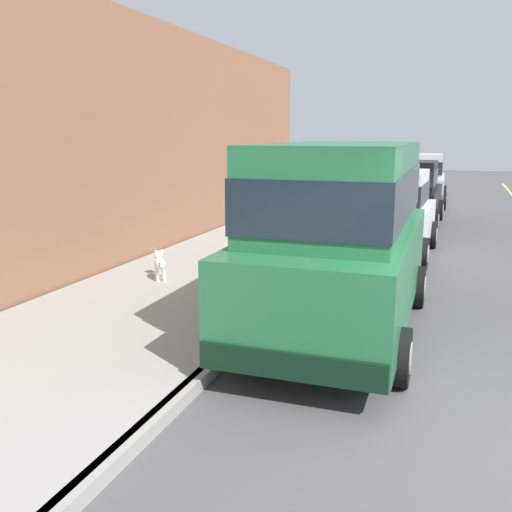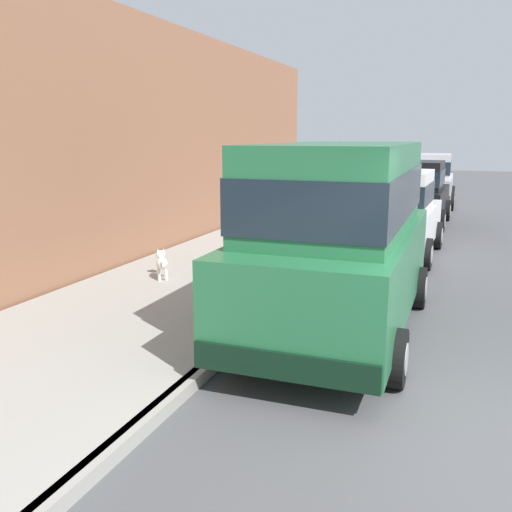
% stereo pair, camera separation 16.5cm
% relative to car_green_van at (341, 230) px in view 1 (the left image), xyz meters
% --- Properties ---
extents(curb, '(0.16, 64.00, 0.14)m').
position_rel_car_green_van_xyz_m(curb, '(-1.04, -2.39, -1.32)').
color(curb, gray).
rests_on(curb, ground).
extents(sidewalk, '(3.60, 64.00, 0.14)m').
position_rel_car_green_van_xyz_m(sidewalk, '(-2.84, -2.39, -1.32)').
color(sidewalk, '#99968E').
rests_on(sidewalk, ground).
extents(car_green_van, '(2.17, 4.91, 2.52)m').
position_rel_car_green_van_xyz_m(car_green_van, '(0.00, 0.00, 0.00)').
color(car_green_van, '#23663D').
rests_on(car_green_van, ground).
extents(car_white_hatchback, '(2.05, 3.86, 1.88)m').
position_rel_car_green_van_xyz_m(car_white_hatchback, '(0.03, 5.18, -0.42)').
color(car_white_hatchback, white).
rests_on(car_white_hatchback, ground).
extents(car_black_hatchback, '(2.02, 3.84, 1.88)m').
position_rel_car_green_van_xyz_m(car_black_hatchback, '(0.06, 9.90, -0.42)').
color(car_black_hatchback, black).
rests_on(car_black_hatchback, ground).
extents(car_silver_sedan, '(2.11, 4.64, 1.92)m').
position_rel_car_green_van_xyz_m(car_silver_sedan, '(0.05, 15.05, -0.41)').
color(car_silver_sedan, '#BCBCC1').
rests_on(car_silver_sedan, ground).
extents(dog_white, '(0.47, 0.66, 0.49)m').
position_rel_car_green_van_xyz_m(dog_white, '(-3.42, 1.22, -0.97)').
color(dog_white, white).
rests_on(dog_white, sidewalk).
extents(building_facade, '(0.50, 20.00, 4.98)m').
position_rel_car_green_van_xyz_m(building_facade, '(-4.94, 3.60, 1.10)').
color(building_facade, '#8C5B42').
rests_on(building_facade, ground).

